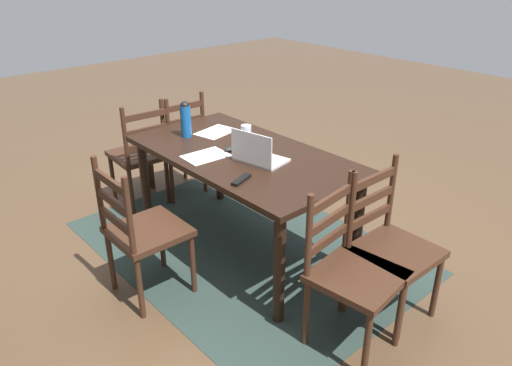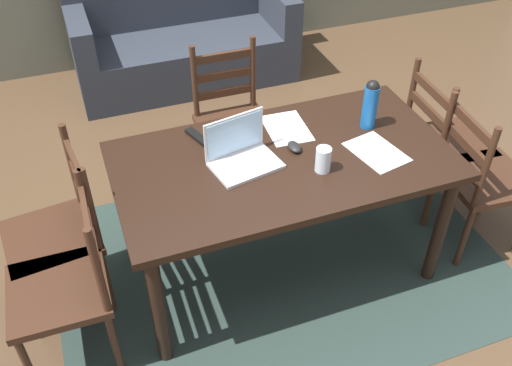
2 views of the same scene
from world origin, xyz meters
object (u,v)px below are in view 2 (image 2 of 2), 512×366
at_px(chair_left_far, 59,234).
at_px(tv_remote, 197,137).
at_px(chair_far_head, 233,124).
at_px(couch, 182,36).
at_px(computer_mouse, 294,147).
at_px(dining_table, 283,173).
at_px(chair_right_far, 443,143).
at_px(chair_right_near, 480,178).
at_px(water_bottle, 370,103).
at_px(chair_left_near, 67,287).
at_px(laptop, 241,151).
at_px(drinking_glass, 323,160).

height_order(chair_left_far, tv_remote, chair_left_far).
relative_size(chair_far_head, couch, 0.53).
height_order(computer_mouse, tv_remote, computer_mouse).
xyz_separation_m(chair_left_far, computer_mouse, (1.20, -0.14, 0.33)).
bearing_deg(dining_table, chair_right_far, 9.15).
height_order(chair_right_near, computer_mouse, chair_right_near).
distance_m(water_bottle, tv_remote, 0.91).
bearing_deg(chair_left_near, chair_far_head, 41.56).
bearing_deg(computer_mouse, water_bottle, 7.15).
xyz_separation_m(chair_right_near, laptop, (-1.33, 0.22, 0.37)).
bearing_deg(chair_right_near, couch, 112.71).
height_order(laptop, computer_mouse, laptop).
height_order(chair_left_far, laptop, laptop).
relative_size(chair_left_near, chair_right_far, 1.00).
height_order(drinking_glass, tv_remote, drinking_glass).
distance_m(couch, tv_remote, 2.15).
bearing_deg(couch, chair_far_head, -92.11).
distance_m(chair_left_near, tv_remote, 0.97).
xyz_separation_m(chair_left_near, laptop, (0.92, 0.23, 0.37)).
relative_size(couch, drinking_glass, 14.23).
distance_m(chair_left_far, drinking_glass, 1.36).
relative_size(chair_far_head, chair_right_far, 1.00).
distance_m(dining_table, chair_left_far, 1.16).
height_order(chair_left_near, couch, couch).
relative_size(dining_table, chair_right_far, 1.76).
bearing_deg(laptop, drinking_glass, -30.52).
xyz_separation_m(chair_right_near, chair_far_head, (-1.12, 0.99, 0.00)).
xyz_separation_m(water_bottle, tv_remote, (-0.87, 0.20, -0.13)).
height_order(chair_left_near, tv_remote, chair_left_near).
distance_m(chair_left_near, chair_far_head, 1.50).
bearing_deg(chair_far_head, chair_left_far, -150.57).
xyz_separation_m(chair_left_near, chair_right_far, (2.25, 0.36, 0.00)).
distance_m(dining_table, computer_mouse, 0.14).
xyz_separation_m(chair_right_near, chair_left_near, (-2.25, -0.00, 0.00)).
distance_m(dining_table, chair_right_near, 1.16).
bearing_deg(computer_mouse, chair_left_far, 172.85).
relative_size(chair_right_far, computer_mouse, 9.50).
xyz_separation_m(chair_right_far, laptop, (-1.33, -0.13, 0.37)).
height_order(dining_table, chair_right_far, chair_right_far).
height_order(chair_left_near, chair_right_far, same).
relative_size(chair_right_far, water_bottle, 3.50).
bearing_deg(chair_right_near, computer_mouse, 168.13).
relative_size(chair_right_near, laptop, 2.66).
height_order(chair_right_near, chair_right_far, same).
bearing_deg(chair_far_head, water_bottle, -53.85).
height_order(chair_far_head, water_bottle, water_bottle).
height_order(chair_right_far, tv_remote, chair_right_far).
relative_size(dining_table, tv_remote, 9.82).
distance_m(chair_right_far, water_bottle, 0.76).
height_order(dining_table, chair_left_far, chair_left_far).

